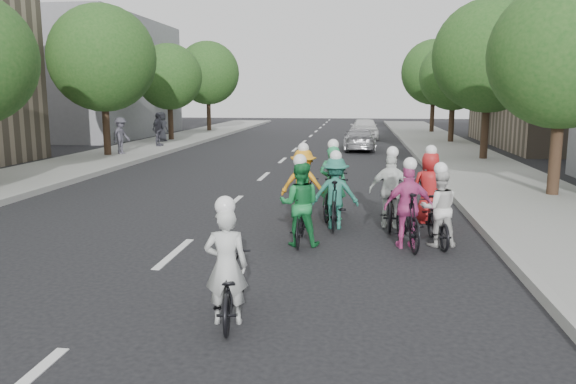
% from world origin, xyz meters
% --- Properties ---
extents(ground, '(120.00, 120.00, 0.00)m').
position_xyz_m(ground, '(0.00, 0.00, 0.00)').
color(ground, black).
rests_on(ground, ground).
extents(sidewalk_left, '(4.00, 80.00, 0.15)m').
position_xyz_m(sidewalk_left, '(-8.00, 10.00, 0.07)').
color(sidewalk_left, gray).
rests_on(sidewalk_left, ground).
extents(curb_left, '(0.18, 80.00, 0.18)m').
position_xyz_m(curb_left, '(-6.05, 10.00, 0.09)').
color(curb_left, '#999993').
rests_on(curb_left, ground).
extents(sidewalk_right, '(4.00, 80.00, 0.15)m').
position_xyz_m(sidewalk_right, '(8.00, 10.00, 0.07)').
color(sidewalk_right, gray).
rests_on(sidewalk_right, ground).
extents(curb_right, '(0.18, 80.00, 0.18)m').
position_xyz_m(curb_right, '(6.05, 10.00, 0.09)').
color(curb_right, '#999993').
rests_on(curb_right, ground).
extents(bldg_sw, '(10.00, 14.00, 8.00)m').
position_xyz_m(bldg_sw, '(-16.00, 28.00, 4.00)').
color(bldg_sw, slate).
rests_on(bldg_sw, ground).
extents(tree_l_3, '(4.80, 4.80, 6.93)m').
position_xyz_m(tree_l_3, '(-8.20, 15.00, 4.52)').
color(tree_l_3, black).
rests_on(tree_l_3, ground).
extents(tree_l_4, '(4.00, 4.00, 5.97)m').
position_xyz_m(tree_l_4, '(-8.20, 24.00, 3.96)').
color(tree_l_4, black).
rests_on(tree_l_4, ground).
extents(tree_l_5, '(4.80, 4.80, 6.93)m').
position_xyz_m(tree_l_5, '(-8.20, 33.00, 4.52)').
color(tree_l_5, black).
rests_on(tree_l_5, ground).
extents(tree_r_0, '(4.00, 4.00, 5.97)m').
position_xyz_m(tree_r_0, '(8.80, 6.60, 3.96)').
color(tree_r_0, black).
rests_on(tree_r_0, ground).
extents(tree_r_1, '(4.80, 4.80, 6.93)m').
position_xyz_m(tree_r_1, '(8.80, 15.60, 4.52)').
color(tree_r_1, black).
rests_on(tree_r_1, ground).
extents(tree_r_2, '(4.00, 4.00, 5.97)m').
position_xyz_m(tree_r_2, '(8.80, 24.60, 3.96)').
color(tree_r_2, black).
rests_on(tree_r_2, ground).
extents(tree_r_3, '(4.80, 4.80, 6.93)m').
position_xyz_m(tree_r_3, '(8.80, 33.60, 4.52)').
color(tree_r_3, black).
rests_on(tree_r_3, ground).
extents(cyclist_0, '(0.80, 1.66, 1.67)m').
position_xyz_m(cyclist_0, '(1.71, -2.94, 0.54)').
color(cyclist_0, black).
rests_on(cyclist_0, ground).
extents(cyclist_1, '(0.81, 1.61, 1.80)m').
position_xyz_m(cyclist_1, '(2.25, 0.93, 0.68)').
color(cyclist_1, black).
rests_on(cyclist_1, ground).
extents(cyclist_2, '(1.11, 1.75, 1.80)m').
position_xyz_m(cyclist_2, '(2.08, 3.36, 0.66)').
color(cyclist_2, black).
rests_on(cyclist_2, ground).
extents(cyclist_3, '(0.99, 1.91, 1.76)m').
position_xyz_m(cyclist_3, '(4.33, 1.01, 0.65)').
color(cyclist_3, black).
rests_on(cyclist_3, ground).
extents(cyclist_4, '(0.85, 1.83, 1.80)m').
position_xyz_m(cyclist_4, '(4.99, 3.25, 0.62)').
color(cyclist_4, black).
rests_on(cyclist_4, ground).
extents(cyclist_5, '(0.83, 1.94, 1.90)m').
position_xyz_m(cyclist_5, '(2.78, 3.37, 0.67)').
color(cyclist_5, black).
rests_on(cyclist_5, ground).
extents(cyclist_6, '(0.78, 1.66, 1.65)m').
position_xyz_m(cyclist_6, '(4.93, 1.23, 0.58)').
color(cyclist_6, black).
rests_on(cyclist_6, ground).
extents(cyclist_7, '(1.03, 1.84, 1.73)m').
position_xyz_m(cyclist_7, '(2.88, 2.43, 0.67)').
color(cyclist_7, black).
rests_on(cyclist_7, ground).
extents(cyclist_8, '(1.00, 1.96, 1.81)m').
position_xyz_m(cyclist_8, '(4.10, 2.67, 0.62)').
color(cyclist_8, black).
rests_on(cyclist_8, ground).
extents(follow_car_lead, '(1.71, 4.07, 1.18)m').
position_xyz_m(follow_car_lead, '(3.41, 19.98, 0.59)').
color(follow_car_lead, '#A4A4A9').
rests_on(follow_car_lead, ground).
extents(follow_car_trail, '(1.96, 4.32, 1.44)m').
position_xyz_m(follow_car_trail, '(3.70, 27.52, 0.72)').
color(follow_car_trail, silver).
rests_on(follow_car_trail, ground).
extents(spectator_0, '(0.90, 1.23, 1.71)m').
position_xyz_m(spectator_0, '(-7.71, 15.47, 1.01)').
color(spectator_0, '#4E4B58').
rests_on(spectator_0, sidewalk_left).
extents(spectator_1, '(0.57, 1.11, 1.80)m').
position_xyz_m(spectator_1, '(-7.39, 19.54, 1.05)').
color(spectator_1, '#535360').
rests_on(spectator_1, sidewalk_left).
extents(spectator_2, '(0.80, 0.98, 1.74)m').
position_xyz_m(spectator_2, '(-8.26, 22.54, 1.02)').
color(spectator_2, '#43444F').
rests_on(spectator_2, sidewalk_left).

